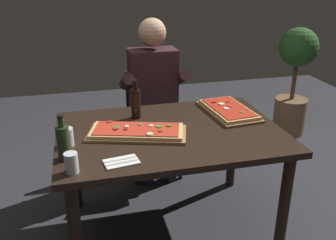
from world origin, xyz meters
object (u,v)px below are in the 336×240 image
pizza_rectangular_front (137,132)px  seated_diner (154,93)px  wine_bottle_dark (63,142)px  diner_chair (152,117)px  pizza_rectangular_left (228,110)px  oil_bottle_amber (136,103)px  potted_plant_corner (295,77)px  tumbler_far_side (67,137)px  dining_table (170,144)px  tumbler_near_camera (72,164)px

pizza_rectangular_front → seated_diner: 0.80m
wine_bottle_dark → diner_chair: bearing=57.5°
pizza_rectangular_left → diner_chair: bearing=122.3°
oil_bottle_amber → potted_plant_corner: size_ratio=0.24×
oil_bottle_amber → tumbler_far_side: 0.56m
seated_diner → pizza_rectangular_left: bearing=-52.3°
wine_bottle_dark → seated_diner: (0.69, 0.96, -0.10)m
wine_bottle_dark → diner_chair: size_ratio=0.29×
diner_chair → dining_table: bearing=-93.6°
pizza_rectangular_left → wine_bottle_dark: bearing=-159.3°
oil_bottle_amber → tumbler_far_side: (-0.45, -0.32, -0.05)m
dining_table → oil_bottle_amber: 0.37m
tumbler_far_side → dining_table: bearing=6.1°
pizza_rectangular_left → potted_plant_corner: size_ratio=0.46×
oil_bottle_amber → wine_bottle_dark: bearing=-134.0°
pizza_rectangular_front → wine_bottle_dark: bearing=-153.6°
pizza_rectangular_left → seated_diner: (-0.42, 0.54, -0.02)m
dining_table → wine_bottle_dark: size_ratio=5.53×
dining_table → tumbler_far_side: (-0.62, -0.07, 0.15)m
tumbler_near_camera → seated_diner: size_ratio=0.08×
oil_bottle_amber → pizza_rectangular_left: bearing=-5.6°
pizza_rectangular_front → pizza_rectangular_left: (0.68, 0.21, -0.00)m
seated_diner → wine_bottle_dark: bearing=-125.7°
pizza_rectangular_front → diner_chair: (0.26, 0.87, -0.27)m
pizza_rectangular_front → diner_chair: size_ratio=0.74×
dining_table → seated_diner: bearing=85.9°
wine_bottle_dark → tumbler_far_side: size_ratio=2.33×
seated_diner → tumbler_near_camera: bearing=-120.4°
dining_table → oil_bottle_amber: size_ratio=5.25×
dining_table → pizza_rectangular_front: bearing=-176.0°
pizza_rectangular_left → tumbler_near_camera: bearing=-151.9°
tumbler_far_side → potted_plant_corner: (2.27, 1.30, -0.17)m
wine_bottle_dark → seated_diner: size_ratio=0.19×
oil_bottle_amber → tumbler_near_camera: (-0.43, -0.64, -0.06)m
dining_table → tumbler_near_camera: 0.73m
pizza_rectangular_left → seated_diner: seated_diner is taller
tumbler_far_side → potted_plant_corner: bearing=29.9°
pizza_rectangular_front → oil_bottle_amber: size_ratio=2.43×
dining_table → potted_plant_corner: size_ratio=1.24×
potted_plant_corner → wine_bottle_dark: bearing=-147.4°
tumbler_near_camera → seated_diner: 1.29m
tumbler_near_camera → potted_plant_corner: (2.25, 1.62, -0.17)m
tumbler_near_camera → diner_chair: diner_chair is taller
wine_bottle_dark → seated_diner: 1.19m
tumbler_near_camera → diner_chair: bearing=62.1°
wine_bottle_dark → oil_bottle_amber: (0.47, 0.48, 0.01)m
tumbler_near_camera → potted_plant_corner: size_ratio=0.10×
tumbler_far_side → diner_chair: bearing=53.8°
tumbler_near_camera → tumbler_far_side: 0.31m
wine_bottle_dark → diner_chair: 1.33m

